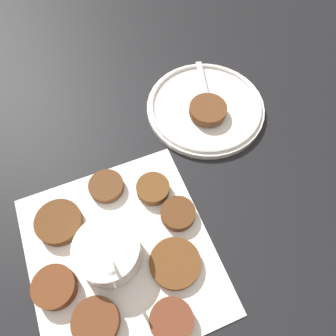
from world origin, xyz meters
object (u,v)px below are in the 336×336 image
(fritter_on_plate, at_px, (208,110))
(serving_plate, at_px, (205,107))
(fork, at_px, (206,98))
(sauce_bowl, at_px, (108,253))

(fritter_on_plate, bearing_deg, serving_plate, 167.66)
(fritter_on_plate, height_order, fork, fritter_on_plate)
(sauce_bowl, height_order, fork, sauce_bowl)
(sauce_bowl, distance_m, fork, 0.35)
(sauce_bowl, xyz_separation_m, fork, (-0.24, 0.25, -0.01))
(serving_plate, height_order, fritter_on_plate, fritter_on_plate)
(sauce_bowl, distance_m, fritter_on_plate, 0.32)
(sauce_bowl, relative_size, serving_plate, 0.46)
(sauce_bowl, bearing_deg, serving_plate, 132.69)
(serving_plate, bearing_deg, fork, 157.11)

